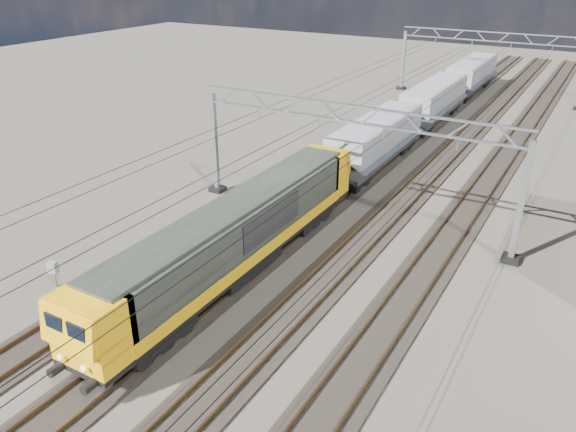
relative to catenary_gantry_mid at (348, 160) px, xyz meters
The scene contains 13 objects.
ground 5.59m from the catenary_gantry_mid, 90.00° to the right, with size 160.00×160.00×0.00m, color black.
track_outer_west 8.17m from the catenary_gantry_mid, 146.31° to the right, with size 2.60×140.00×0.30m.
track_loco 5.89m from the catenary_gantry_mid, 116.57° to the right, with size 2.60×140.00×0.30m.
track_inner_east 5.89m from the catenary_gantry_mid, 63.43° to the right, with size 2.60×140.00×0.30m.
track_outer_east 8.17m from the catenary_gantry_mid, 33.69° to the right, with size 2.60×140.00×0.30m.
catenary_gantry_mid is the anchor object (origin of this frame).
catenary_gantry_far 36.00m from the catenary_gantry_mid, 90.00° to the left, with size 19.90×0.90×7.11m.
overhead_wires 4.40m from the catenary_gantry_mid, 90.00° to the left, with size 12.03×140.00×0.53m.
locomotive 8.59m from the catenary_gantry_mid, 103.71° to the right, with size 2.76×21.10×3.62m.
hopper_wagon_lead 9.85m from the catenary_gantry_mid, 101.90° to the left, with size 3.38×13.00×3.25m.
hopper_wagon_mid 23.84m from the catenary_gantry_mid, 94.83° to the left, with size 3.38×13.00×3.25m.
hopper_wagon_third 37.99m from the catenary_gantry_mid, 93.02° to the left, with size 3.38×13.00×3.25m.
trackside_cabinet 16.60m from the catenary_gantry_mid, 123.63° to the right, with size 0.53×0.46×1.35m.
Camera 1 is at (12.28, -23.94, 14.68)m, focal length 35.00 mm.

